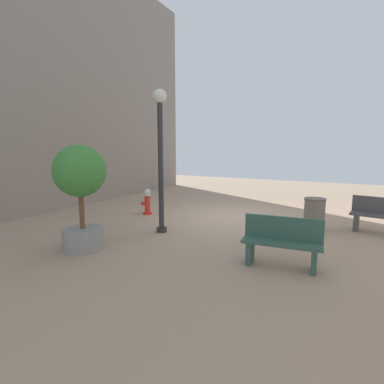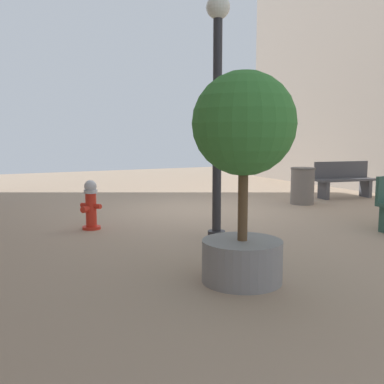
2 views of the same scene
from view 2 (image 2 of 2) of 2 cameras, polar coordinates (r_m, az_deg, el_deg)
name	(u,v)px [view 2 (image 2 of 2)]	position (r m, az deg, el deg)	size (l,w,h in m)	color
ground_plane	(199,210)	(9.83, 0.95, -2.30)	(23.40, 23.40, 0.00)	tan
fire_hydrant	(91,205)	(7.96, -12.84, -1.61)	(0.37, 0.38, 0.86)	red
bench_near	(344,179)	(12.37, 18.85, 1.59)	(1.67, 0.69, 0.95)	#4C4C51
planter_tree	(244,153)	(4.90, 6.62, 4.94)	(1.13, 1.13, 2.33)	gray
street_lamp	(217,90)	(7.02, 3.27, 12.88)	(0.36, 0.36, 3.73)	#2D2D33
trash_bin	(302,186)	(10.95, 13.95, 0.78)	(0.58, 0.58, 0.87)	slate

